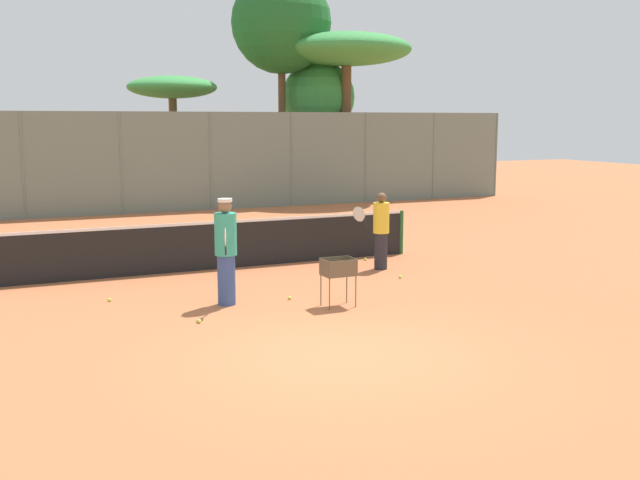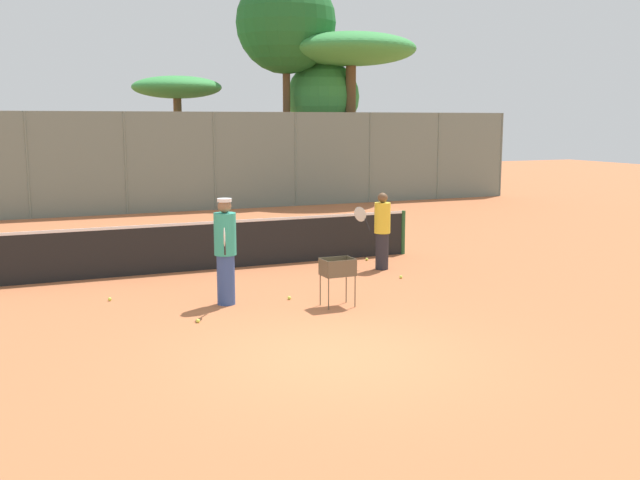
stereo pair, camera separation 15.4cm
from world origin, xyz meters
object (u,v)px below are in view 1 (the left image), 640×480
object	(u,v)px
player_white_outfit	(226,250)
ball_cart	(339,271)
tennis_net	(207,245)
player_red_cap	(381,230)
parked_car	(209,184)

from	to	relation	value
player_white_outfit	ball_cart	world-z (taller)	player_white_outfit
tennis_net	player_red_cap	size ratio (longest dim) A/B	5.83
tennis_net	parked_car	world-z (taller)	parked_car
player_white_outfit	parked_car	world-z (taller)	player_white_outfit
tennis_net	player_red_cap	xyz separation A→B (m)	(3.50, -1.46, 0.31)
player_red_cap	ball_cart	xyz separation A→B (m)	(-2.29, -2.65, -0.24)
player_red_cap	parked_car	distance (m)	15.42
tennis_net	player_white_outfit	distance (m)	3.25
tennis_net	player_red_cap	distance (m)	3.81
player_white_outfit	ball_cart	size ratio (longest dim) A/B	2.21
tennis_net	ball_cart	xyz separation A→B (m)	(1.21, -4.11, 0.08)
player_white_outfit	ball_cart	xyz separation A→B (m)	(1.76, -0.93, -0.35)
tennis_net	player_white_outfit	bearing A→B (deg)	-99.87
player_red_cap	parked_car	size ratio (longest dim) A/B	0.40
tennis_net	parked_car	xyz separation A→B (m)	(4.02, 13.95, 0.10)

